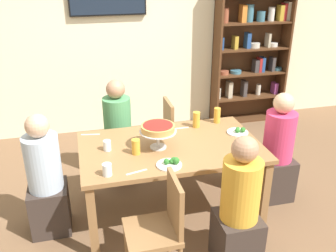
{
  "coord_description": "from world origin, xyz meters",
  "views": [
    {
      "loc": [
        -0.76,
        -2.92,
        2.3
      ],
      "look_at": [
        0.0,
        0.1,
        0.89
      ],
      "focal_mm": 39.68,
      "sensor_mm": 36.0,
      "label": 1
    }
  ],
  "objects_px": {
    "chair_far_right": "(178,132)",
    "salad_plate_near_diner": "(238,131)",
    "deep_dish_pizza_stand": "(158,129)",
    "water_glass_clear_far": "(107,145)",
    "beer_glass_amber_spare": "(196,120)",
    "cutlery_knife_far": "(180,128)",
    "cutlery_fork_near": "(137,172)",
    "diner_head_east": "(277,155)",
    "dining_table": "(171,153)",
    "beer_glass_amber_short": "(217,115)",
    "cutlery_fork_far": "(245,157)",
    "diner_far_left": "(118,137)",
    "beer_glass_amber_tall": "(136,147)",
    "water_glass_clear_near": "(107,170)",
    "salad_plate_far_diner": "(171,163)",
    "chair_near_left": "(161,225)",
    "diner_head_west": "(46,183)",
    "cutlery_knife_near": "(90,134)",
    "bookshelf": "(251,43)",
    "diner_near_right": "(239,212)"
  },
  "relations": [
    {
      "from": "dining_table",
      "to": "deep_dish_pizza_stand",
      "type": "relative_size",
      "value": 4.97
    },
    {
      "from": "diner_head_west",
      "to": "deep_dish_pizza_stand",
      "type": "distance_m",
      "value": 1.09
    },
    {
      "from": "salad_plate_far_diner",
      "to": "water_glass_clear_far",
      "type": "xyz_separation_m",
      "value": [
        -0.48,
        0.4,
        0.02
      ]
    },
    {
      "from": "beer_glass_amber_spare",
      "to": "cutlery_fork_near",
      "type": "bearing_deg",
      "value": -135.52
    },
    {
      "from": "deep_dish_pizza_stand",
      "to": "water_glass_clear_far",
      "type": "xyz_separation_m",
      "value": [
        -0.45,
        0.06,
        -0.13
      ]
    },
    {
      "from": "cutlery_fork_far",
      "to": "beer_glass_amber_spare",
      "type": "bearing_deg",
      "value": 109.3
    },
    {
      "from": "diner_far_left",
      "to": "water_glass_clear_far",
      "type": "distance_m",
      "value": 0.83
    },
    {
      "from": "beer_glass_amber_tall",
      "to": "cutlery_fork_near",
      "type": "distance_m",
      "value": 0.32
    },
    {
      "from": "beer_glass_amber_spare",
      "to": "cutlery_knife_far",
      "type": "relative_size",
      "value": 0.89
    },
    {
      "from": "bookshelf",
      "to": "cutlery_fork_far",
      "type": "bearing_deg",
      "value": -115.99
    },
    {
      "from": "cutlery_fork_near",
      "to": "cutlery_knife_far",
      "type": "relative_size",
      "value": 1.0
    },
    {
      "from": "salad_plate_near_diner",
      "to": "water_glass_clear_far",
      "type": "xyz_separation_m",
      "value": [
        -1.28,
        -0.04,
        0.03
      ]
    },
    {
      "from": "dining_table",
      "to": "diner_head_east",
      "type": "distance_m",
      "value": 1.12
    },
    {
      "from": "salad_plate_near_diner",
      "to": "beer_glass_amber_tall",
      "type": "height_order",
      "value": "beer_glass_amber_tall"
    },
    {
      "from": "salad_plate_near_diner",
      "to": "beer_glass_amber_spare",
      "type": "bearing_deg",
      "value": 145.38
    },
    {
      "from": "deep_dish_pizza_stand",
      "to": "water_glass_clear_far",
      "type": "relative_size",
      "value": 3.51
    },
    {
      "from": "water_glass_clear_far",
      "to": "salad_plate_near_diner",
      "type": "bearing_deg",
      "value": 2.02
    },
    {
      "from": "diner_far_left",
      "to": "deep_dish_pizza_stand",
      "type": "relative_size",
      "value": 3.47
    },
    {
      "from": "diner_near_right",
      "to": "cutlery_fork_far",
      "type": "xyz_separation_m",
      "value": [
        0.22,
        0.4,
        0.25
      ]
    },
    {
      "from": "dining_table",
      "to": "diner_far_left",
      "type": "bearing_deg",
      "value": 116.08
    },
    {
      "from": "cutlery_fork_near",
      "to": "dining_table",
      "type": "bearing_deg",
      "value": 31.8
    },
    {
      "from": "water_glass_clear_near",
      "to": "cutlery_fork_near",
      "type": "height_order",
      "value": "water_glass_clear_near"
    },
    {
      "from": "beer_glass_amber_tall",
      "to": "water_glass_clear_near",
      "type": "distance_m",
      "value": 0.41
    },
    {
      "from": "chair_near_left",
      "to": "cutlery_fork_far",
      "type": "height_order",
      "value": "chair_near_left"
    },
    {
      "from": "beer_glass_amber_tall",
      "to": "chair_far_right",
      "type": "bearing_deg",
      "value": 54.16
    },
    {
      "from": "salad_plate_near_diner",
      "to": "cutlery_knife_near",
      "type": "relative_size",
      "value": 1.16
    },
    {
      "from": "chair_far_right",
      "to": "salad_plate_near_diner",
      "type": "xyz_separation_m",
      "value": [
        0.42,
        -0.68,
        0.27
      ]
    },
    {
      "from": "chair_near_left",
      "to": "beer_glass_amber_short",
      "type": "relative_size",
      "value": 5.47
    },
    {
      "from": "dining_table",
      "to": "cutlery_knife_near",
      "type": "relative_size",
      "value": 9.15
    },
    {
      "from": "chair_near_left",
      "to": "water_glass_clear_near",
      "type": "xyz_separation_m",
      "value": [
        -0.34,
        0.38,
        0.31
      ]
    },
    {
      "from": "salad_plate_far_diner",
      "to": "cutlery_fork_far",
      "type": "bearing_deg",
      "value": -1.48
    },
    {
      "from": "beer_glass_amber_short",
      "to": "cutlery_knife_near",
      "type": "relative_size",
      "value": 0.88
    },
    {
      "from": "cutlery_fork_near",
      "to": "diner_head_east",
      "type": "bearing_deg",
      "value": 1.0
    },
    {
      "from": "deep_dish_pizza_stand",
      "to": "cutlery_knife_far",
      "type": "height_order",
      "value": "deep_dish_pizza_stand"
    },
    {
      "from": "diner_far_left",
      "to": "water_glass_clear_far",
      "type": "relative_size",
      "value": 12.2
    },
    {
      "from": "diner_head_west",
      "to": "water_glass_clear_far",
      "type": "bearing_deg",
      "value": 2.14
    },
    {
      "from": "diner_far_left",
      "to": "beer_glass_amber_tall",
      "type": "bearing_deg",
      "value": 3.85
    },
    {
      "from": "beer_glass_amber_short",
      "to": "cutlery_knife_far",
      "type": "bearing_deg",
      "value": -172.54
    },
    {
      "from": "deep_dish_pizza_stand",
      "to": "cutlery_fork_far",
      "type": "height_order",
      "value": "deep_dish_pizza_stand"
    },
    {
      "from": "diner_head_west",
      "to": "beer_glass_amber_tall",
      "type": "bearing_deg",
      "value": -7.52
    },
    {
      "from": "diner_head_west",
      "to": "cutlery_fork_near",
      "type": "height_order",
      "value": "diner_head_west"
    },
    {
      "from": "salad_plate_far_diner",
      "to": "beer_glass_amber_short",
      "type": "distance_m",
      "value": 1.01
    },
    {
      "from": "beer_glass_amber_short",
      "to": "cutlery_fork_far",
      "type": "relative_size",
      "value": 0.88
    },
    {
      "from": "cutlery_knife_far",
      "to": "salad_plate_far_diner",
      "type": "bearing_deg",
      "value": 69.05
    },
    {
      "from": "diner_far_left",
      "to": "deep_dish_pizza_stand",
      "type": "height_order",
      "value": "diner_far_left"
    },
    {
      "from": "cutlery_knife_near",
      "to": "chair_far_right",
      "type": "bearing_deg",
      "value": -148.75
    },
    {
      "from": "dining_table",
      "to": "diner_far_left",
      "type": "xyz_separation_m",
      "value": [
        -0.39,
        0.8,
        -0.16
      ]
    },
    {
      "from": "deep_dish_pizza_stand",
      "to": "cutlery_knife_far",
      "type": "relative_size",
      "value": 1.84
    },
    {
      "from": "diner_head_west",
      "to": "chair_far_right",
      "type": "xyz_separation_m",
      "value": [
        1.41,
        0.75,
        -0.01
      ]
    },
    {
      "from": "salad_plate_near_diner",
      "to": "water_glass_clear_far",
      "type": "height_order",
      "value": "water_glass_clear_far"
    }
  ]
}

